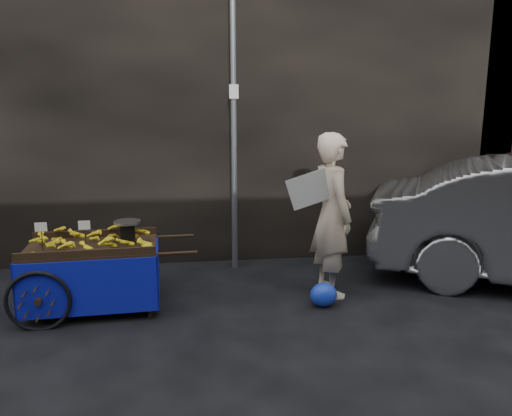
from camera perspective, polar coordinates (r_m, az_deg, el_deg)
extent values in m
plane|color=black|center=(5.82, -4.32, -10.91)|extent=(80.00, 80.00, 0.00)
cube|color=black|center=(8.00, -12.95, 13.39)|extent=(11.00, 2.00, 5.00)
cylinder|color=slate|center=(6.69, -2.56, 9.72)|extent=(0.08, 0.08, 4.00)
cube|color=white|center=(6.63, -2.55, 13.16)|extent=(0.12, 0.02, 0.18)
cube|color=black|center=(5.76, -18.29, -4.41)|extent=(1.44, 0.95, 0.05)
cube|color=black|center=(6.14, -17.83, -2.80)|extent=(1.39, 0.12, 0.09)
cube|color=black|center=(5.36, -18.89, -5.00)|extent=(1.39, 0.12, 0.09)
cube|color=black|center=(5.49, -12.14, -8.72)|extent=(0.05, 0.05, 0.70)
cube|color=black|center=(6.14, -11.98, -6.44)|extent=(0.05, 0.05, 0.70)
cylinder|color=black|center=(5.37, -9.04, -5.12)|extent=(0.44, 0.06, 0.03)
cylinder|color=black|center=(6.04, -9.23, -3.20)|extent=(0.44, 0.06, 0.03)
torus|color=black|center=(5.54, -23.63, -9.77)|extent=(0.65, 0.08, 0.65)
torus|color=black|center=(6.40, -21.78, -6.71)|extent=(0.65, 0.08, 0.65)
cylinder|color=black|center=(5.97, -22.64, -8.13)|extent=(0.10, 0.98, 0.04)
cube|color=#0E089A|center=(5.44, -18.69, -8.71)|extent=(1.43, 0.10, 0.59)
cube|color=#0E089A|center=(6.27, -17.59, -5.88)|extent=(1.43, 0.10, 0.59)
cube|color=#0E089A|center=(5.99, -24.84, -7.28)|extent=(0.07, 0.90, 0.59)
cube|color=#0E089A|center=(5.79, -11.12, -6.99)|extent=(0.07, 0.90, 0.59)
cube|color=black|center=(5.72, -14.44, -2.75)|extent=(0.16, 0.13, 0.14)
cylinder|color=silver|center=(5.70, -14.50, -1.56)|extent=(0.31, 0.31, 0.03)
cube|color=white|center=(5.69, -23.38, -2.01)|extent=(0.12, 0.02, 0.10)
cube|color=white|center=(5.61, -19.04, -1.87)|extent=(0.12, 0.02, 0.10)
imported|color=#C3AE91|center=(5.92, 8.66, -0.80)|extent=(0.58, 0.78, 1.93)
cube|color=beige|center=(5.69, 6.24, 2.18)|extent=(0.59, 0.03, 0.50)
ellipsoid|color=#1933BF|center=(5.75, 7.73, -9.80)|extent=(0.31, 0.25, 0.28)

